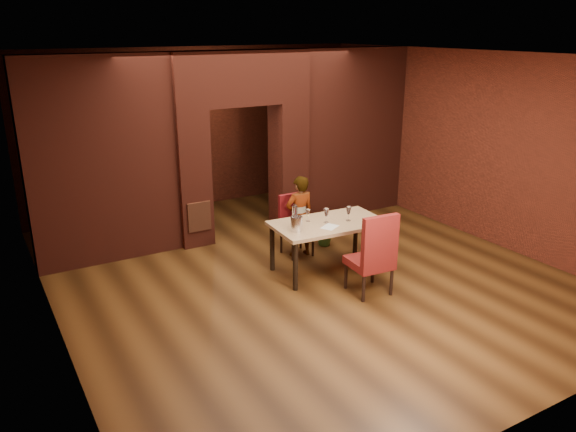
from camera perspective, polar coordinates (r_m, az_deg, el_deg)
name	(u,v)px	position (r m, az deg, el deg)	size (l,w,h in m)	color
floor	(301,271)	(8.66, 1.32, -5.64)	(8.00, 8.00, 0.00)	#4B2D12
ceiling	(303,55)	(7.89, 1.50, 16.03)	(7.00, 8.00, 0.04)	silver
wall_back	(198,129)	(11.64, -9.13, 8.77)	(7.00, 0.04, 3.20)	maroon
wall_front	(546,268)	(5.33, 24.71, -4.81)	(7.00, 0.04, 3.20)	maroon
wall_left	(42,208)	(7.01, -23.72, 0.76)	(0.04, 8.00, 3.20)	maroon
wall_right	(472,145)	(10.36, 18.22, 6.84)	(0.04, 8.00, 3.20)	maroon
pillar_left	(191,178)	(9.58, -9.84, 3.82)	(0.55, 0.55, 2.30)	maroon
pillar_right	(288,165)	(10.37, 0.03, 5.24)	(0.55, 0.55, 2.30)	maroon
lintel	(239,78)	(9.67, -4.97, 13.80)	(2.45, 0.55, 0.90)	maroon
wing_wall_left	(102,162)	(9.10, -18.35, 5.26)	(2.27, 0.35, 3.20)	maroon
wing_wall_right	(351,133)	(11.05, 6.43, 8.35)	(2.27, 0.35, 3.20)	maroon
vent_panel	(199,217)	(9.49, -9.00, -0.07)	(0.40, 0.03, 0.50)	#9C4D2D
rear_door	(182,158)	(11.56, -10.73, 5.82)	(0.90, 0.08, 2.10)	black
rear_door_frame	(183,158)	(11.52, -10.66, 5.78)	(1.02, 0.04, 2.22)	black
dining_table	(328,246)	(8.57, 4.07, -3.10)	(1.68, 0.94, 0.79)	tan
chair_far	(297,226)	(9.10, 0.93, -1.01)	(0.45, 0.45, 0.99)	maroon
chair_near	(370,252)	(7.87, 8.30, -3.67)	(0.55, 0.55, 1.20)	maroon
person_seated	(300,216)	(9.01, 1.18, -0.04)	(0.49, 0.32, 1.34)	silver
wine_glass_a	(308,215)	(8.42, 2.03, 0.07)	(0.08, 0.08, 0.19)	white
wine_glass_b	(326,216)	(8.37, 3.92, 0.04)	(0.09, 0.09, 0.22)	white
wine_glass_c	(348,214)	(8.49, 6.16, 0.24)	(0.09, 0.09, 0.22)	silver
tasting_sheet	(330,227)	(8.22, 4.26, -1.11)	(0.26, 0.19, 0.00)	silver
wine_bucket	(297,224)	(8.02, 0.88, -0.80)	(0.17, 0.17, 0.21)	silver
water_bottle	(295,215)	(8.18, 0.69, 0.05)	(0.08, 0.08, 0.33)	white
potted_plant	(325,233)	(9.62, 3.76, -1.68)	(0.40, 0.35, 0.44)	#2D5B22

